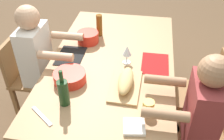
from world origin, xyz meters
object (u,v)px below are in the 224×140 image
object	(u,v)px
chair_far_right	(215,138)
serving_bowl_greens	(88,37)
dining_table	(112,67)
cutting_board	(126,86)
bread_loaf	(126,81)
cup_far_right	(148,107)
chair_near_center	(26,73)
chair_far_center	(206,92)
napkin_stack	(134,127)
diner_far_right	(195,115)
serving_bowl_fruit	(70,76)
diner_near_center	(40,57)
wine_glass	(127,51)
wine_bottle	(63,92)
beer_bottle	(99,25)

from	to	relation	value
chair_far_right	serving_bowl_greens	bearing A→B (deg)	-124.69
dining_table	cutting_board	world-z (taller)	cutting_board
bread_loaf	cup_far_right	distance (m)	0.30
chair_near_center	cup_far_right	world-z (taller)	chair_near_center
dining_table	chair_far_center	xyz separation A→B (m)	(0.00, 0.86, -0.18)
dining_table	bread_loaf	xyz separation A→B (m)	(0.35, 0.16, 0.14)
serving_bowl_greens	cup_far_right	distance (m)	1.05
bread_loaf	chair_far_right	bearing A→B (deg)	76.03
chair_near_center	napkin_stack	xyz separation A→B (m)	(0.74, 1.12, 0.27)
chair_near_center	diner_far_right	size ratio (longest dim) A/B	0.71
diner_far_right	serving_bowl_fruit	world-z (taller)	diner_far_right
diner_near_center	wine_glass	distance (m)	0.82
diner_far_right	serving_bowl_greens	world-z (taller)	diner_far_right
dining_table	diner_near_center	bearing A→B (deg)	-90.00
chair_near_center	wine_bottle	size ratio (longest dim) A/B	2.93
cutting_board	bread_loaf	world-z (taller)	bread_loaf
bread_loaf	wine_bottle	distance (m)	0.48
dining_table	chair_near_center	bearing A→B (deg)	-90.00
chair_near_center	napkin_stack	world-z (taller)	chair_near_center
chair_far_right	cup_far_right	world-z (taller)	chair_far_right
diner_far_right	beer_bottle	xyz separation A→B (m)	(-0.94, -0.87, 0.15)
chair_far_center	cutting_board	world-z (taller)	chair_far_center
cutting_board	diner_far_right	bearing A→B (deg)	71.35
cutting_board	bread_loaf	distance (m)	0.06
dining_table	cup_far_right	bearing A→B (deg)	30.58
dining_table	serving_bowl_greens	bearing A→B (deg)	-133.96
beer_bottle	wine_bottle	bearing A→B (deg)	-2.85
cutting_board	cup_far_right	xyz separation A→B (m)	(0.24, 0.18, 0.04)
serving_bowl_fruit	cup_far_right	distance (m)	0.67
diner_near_center	diner_far_right	world-z (taller)	same
chair_far_right	wine_bottle	world-z (taller)	wine_bottle
wine_glass	bread_loaf	bearing A→B (deg)	5.08
diner_far_right	diner_near_center	bearing A→B (deg)	-111.00
chair_far_center	wine_glass	distance (m)	0.82
chair_near_center	wine_glass	xyz separation A→B (m)	(0.02, 0.99, 0.37)
wine_bottle	wine_glass	distance (m)	0.68
chair_near_center	wine_bottle	distance (m)	0.93
chair_far_right	wine_bottle	bearing A→B (deg)	-86.40
chair_near_center	wine_glass	world-z (taller)	wine_glass
cutting_board	beer_bottle	bearing A→B (deg)	-154.99
diner_far_right	wine_bottle	xyz separation A→B (m)	(0.07, -0.92, 0.15)
beer_bottle	wine_glass	distance (m)	0.55
diner_far_right	napkin_stack	world-z (taller)	diner_far_right
dining_table	bread_loaf	size ratio (longest dim) A/B	5.90
chair_far_center	serving_bowl_fruit	bearing A→B (deg)	-73.37
diner_near_center	chair_far_right	xyz separation A→B (m)	(0.52, 1.53, -0.21)
chair_far_center	chair_far_right	distance (m)	0.52
dining_table	chair_near_center	xyz separation A→B (m)	(0.00, -0.86, -0.18)
diner_far_right	chair_near_center	bearing A→B (deg)	-108.68
cup_far_right	serving_bowl_fruit	bearing A→B (deg)	-111.07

